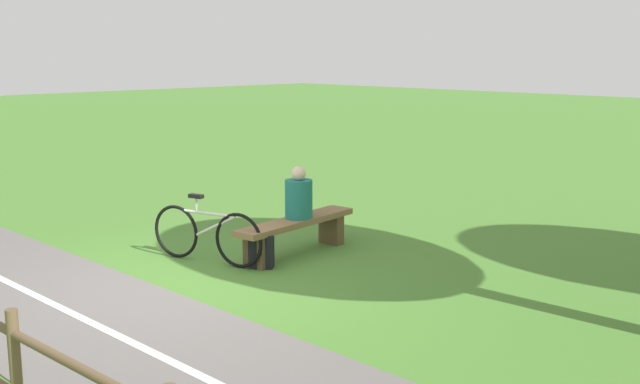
% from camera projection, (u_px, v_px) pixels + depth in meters
% --- Properties ---
extents(ground_plane, '(80.00, 80.00, 0.00)m').
position_uv_depth(ground_plane, '(184.00, 286.00, 8.78)').
color(ground_plane, '#477A2D').
extents(bench, '(2.09, 0.60, 0.50)m').
position_uv_depth(bench, '(296.00, 229.00, 10.08)').
color(bench, brown).
rests_on(bench, ground_plane).
extents(person_seated, '(0.41, 0.41, 0.71)m').
position_uv_depth(person_seated, '(299.00, 197.00, 10.04)').
color(person_seated, '#1E6B66').
rests_on(person_seated, bench).
extents(bicycle, '(0.53, 1.66, 0.89)m').
position_uv_depth(bicycle, '(206.00, 234.00, 9.70)').
color(bicycle, black).
rests_on(bicycle, ground_plane).
extents(backpack, '(0.34, 0.35, 0.43)m').
position_uv_depth(backpack, '(261.00, 251.00, 9.50)').
color(backpack, black).
rests_on(backpack, ground_plane).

